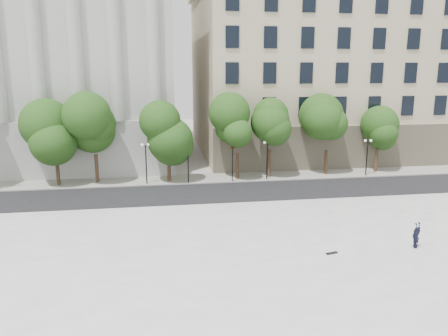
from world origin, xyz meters
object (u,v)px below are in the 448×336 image
(traffic_light_west, at_px, (188,147))
(person_lying, at_px, (415,244))
(traffic_light_east, at_px, (232,146))
(skateboard, at_px, (332,253))

(traffic_light_west, distance_m, person_lying, 22.95)
(person_lying, bearing_deg, traffic_light_east, 93.19)
(traffic_light_west, relative_size, traffic_light_east, 1.02)
(traffic_light_east, bearing_deg, person_lying, -67.10)
(skateboard, bearing_deg, traffic_light_west, 96.63)
(traffic_light_east, height_order, person_lying, traffic_light_east)
(traffic_light_east, xyz_separation_m, person_lying, (8.04, -19.03, -2.98))
(traffic_light_west, distance_m, skateboard, 20.63)
(traffic_light_east, height_order, skateboard, traffic_light_east)
(traffic_light_east, relative_size, skateboard, 5.72)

